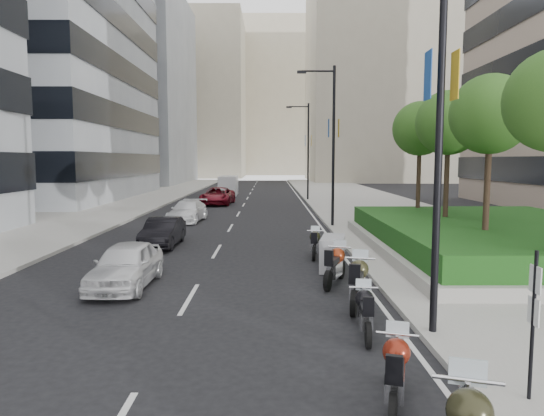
{
  "coord_description": "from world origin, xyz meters",
  "views": [
    {
      "loc": [
        0.76,
        -9.21,
        3.87
      ],
      "look_at": [
        0.83,
        9.39,
        2.0
      ],
      "focal_mm": 32.0,
      "sensor_mm": 36.0,
      "label": 1
    }
  ],
  "objects_px": {
    "motorcycle_2": "(365,312)",
    "car_d": "(218,196)",
    "motorcycle_5": "(333,253)",
    "car_a": "(126,265)",
    "car_b": "(163,232)",
    "motorcycle_4": "(335,265)",
    "motorcycle_1": "(395,373)",
    "motorcycle_3": "(358,282)",
    "parking_sign": "(533,317)",
    "lamp_post_0": "(433,102)",
    "car_c": "(188,211)",
    "lamp_post_1": "(331,138)",
    "delivery_van": "(228,186)",
    "lamp_post_2": "(306,146)",
    "motorcycle_6": "(315,244)"
  },
  "relations": [
    {
      "from": "lamp_post_0",
      "to": "car_c",
      "type": "distance_m",
      "value": 22.0
    },
    {
      "from": "motorcycle_5",
      "to": "parking_sign",
      "type": "bearing_deg",
      "value": -157.77
    },
    {
      "from": "lamp_post_1",
      "to": "parking_sign",
      "type": "height_order",
      "value": "lamp_post_1"
    },
    {
      "from": "motorcycle_4",
      "to": "motorcycle_6",
      "type": "height_order",
      "value": "motorcycle_4"
    },
    {
      "from": "lamp_post_2",
      "to": "motorcycle_2",
      "type": "height_order",
      "value": "lamp_post_2"
    },
    {
      "from": "lamp_post_0",
      "to": "motorcycle_3",
      "type": "distance_m",
      "value": 5.1
    },
    {
      "from": "lamp_post_0",
      "to": "motorcycle_5",
      "type": "bearing_deg",
      "value": 100.24
    },
    {
      "from": "motorcycle_1",
      "to": "delivery_van",
      "type": "bearing_deg",
      "value": 24.93
    },
    {
      "from": "motorcycle_4",
      "to": "motorcycle_5",
      "type": "height_order",
      "value": "motorcycle_5"
    },
    {
      "from": "lamp_post_1",
      "to": "motorcycle_1",
      "type": "bearing_deg",
      "value": -94.09
    },
    {
      "from": "lamp_post_1",
      "to": "parking_sign",
      "type": "relative_size",
      "value": 3.6
    },
    {
      "from": "lamp_post_0",
      "to": "lamp_post_1",
      "type": "relative_size",
      "value": 1.0
    },
    {
      "from": "delivery_van",
      "to": "lamp_post_0",
      "type": "bearing_deg",
      "value": -80.19
    },
    {
      "from": "motorcycle_5",
      "to": "car_c",
      "type": "distance_m",
      "value": 15.13
    },
    {
      "from": "parking_sign",
      "to": "car_d",
      "type": "bearing_deg",
      "value": 104.01
    },
    {
      "from": "motorcycle_3",
      "to": "car_c",
      "type": "bearing_deg",
      "value": 38.95
    },
    {
      "from": "motorcycle_4",
      "to": "car_a",
      "type": "height_order",
      "value": "car_a"
    },
    {
      "from": "motorcycle_1",
      "to": "motorcycle_6",
      "type": "height_order",
      "value": "motorcycle_1"
    },
    {
      "from": "motorcycle_6",
      "to": "delivery_van",
      "type": "height_order",
      "value": "delivery_van"
    },
    {
      "from": "motorcycle_5",
      "to": "car_d",
      "type": "bearing_deg",
      "value": 26.52
    },
    {
      "from": "parking_sign",
      "to": "motorcycle_2",
      "type": "relative_size",
      "value": 1.28
    },
    {
      "from": "parking_sign",
      "to": "lamp_post_1",
      "type": "bearing_deg",
      "value": 91.88
    },
    {
      "from": "motorcycle_2",
      "to": "car_d",
      "type": "distance_m",
      "value": 31.79
    },
    {
      "from": "motorcycle_1",
      "to": "delivery_van",
      "type": "xyz_separation_m",
      "value": [
        -6.49,
        45.14,
        0.42
      ]
    },
    {
      "from": "motorcycle_5",
      "to": "car_a",
      "type": "xyz_separation_m",
      "value": [
        -6.58,
        -2.29,
        0.11
      ]
    },
    {
      "from": "car_b",
      "to": "parking_sign",
      "type": "bearing_deg",
      "value": -57.25
    },
    {
      "from": "motorcycle_6",
      "to": "car_c",
      "type": "height_order",
      "value": "car_c"
    },
    {
      "from": "lamp_post_0",
      "to": "car_a",
      "type": "xyz_separation_m",
      "value": [
        -7.77,
        4.27,
        -4.38
      ]
    },
    {
      "from": "parking_sign",
      "to": "motorcycle_5",
      "type": "xyz_separation_m",
      "value": [
        -1.84,
        9.56,
        -0.88
      ]
    },
    {
      "from": "lamp_post_2",
      "to": "motorcycle_4",
      "type": "distance_m",
      "value": 30.83
    },
    {
      "from": "motorcycle_3",
      "to": "car_b",
      "type": "distance_m",
      "value": 11.39
    },
    {
      "from": "lamp_post_0",
      "to": "parking_sign",
      "type": "bearing_deg",
      "value": -77.67
    },
    {
      "from": "lamp_post_1",
      "to": "motorcycle_4",
      "type": "xyz_separation_m",
      "value": [
        -1.36,
        -12.47,
        -4.47
      ]
    },
    {
      "from": "lamp_post_0",
      "to": "car_d",
      "type": "height_order",
      "value": "lamp_post_0"
    },
    {
      "from": "car_a",
      "to": "car_b",
      "type": "xyz_separation_m",
      "value": [
        -0.4,
        6.93,
        -0.04
      ]
    },
    {
      "from": "lamp_post_1",
      "to": "parking_sign",
      "type": "bearing_deg",
      "value": -88.12
    },
    {
      "from": "lamp_post_0",
      "to": "parking_sign",
      "type": "height_order",
      "value": "lamp_post_0"
    },
    {
      "from": "lamp_post_1",
      "to": "motorcycle_5",
      "type": "xyz_separation_m",
      "value": [
        -1.19,
        -10.44,
        -4.49
      ]
    },
    {
      "from": "motorcycle_4",
      "to": "motorcycle_1",
      "type": "bearing_deg",
      "value": -158.2
    },
    {
      "from": "lamp_post_1",
      "to": "lamp_post_2",
      "type": "bearing_deg",
      "value": 90.0
    },
    {
      "from": "lamp_post_1",
      "to": "motorcycle_1",
      "type": "height_order",
      "value": "lamp_post_1"
    },
    {
      "from": "lamp_post_0",
      "to": "motorcycle_2",
      "type": "distance_m",
      "value": 4.73
    },
    {
      "from": "motorcycle_5",
      "to": "delivery_van",
      "type": "xyz_separation_m",
      "value": [
        -6.73,
        35.64,
        0.39
      ]
    },
    {
      "from": "motorcycle_3",
      "to": "car_d",
      "type": "xyz_separation_m",
      "value": [
        -6.82,
        28.97,
        0.1
      ]
    },
    {
      "from": "car_a",
      "to": "motorcycle_5",
      "type": "bearing_deg",
      "value": 19.82
    },
    {
      "from": "lamp_post_0",
      "to": "motorcycle_2",
      "type": "bearing_deg",
      "value": 172.82
    },
    {
      "from": "lamp_post_0",
      "to": "motorcycle_1",
      "type": "xyz_separation_m",
      "value": [
        -1.43,
        -2.95,
        -4.52
      ]
    },
    {
      "from": "motorcycle_4",
      "to": "car_c",
      "type": "distance_m",
      "value": 16.86
    },
    {
      "from": "motorcycle_2",
      "to": "lamp_post_0",
      "type": "bearing_deg",
      "value": -91.39
    },
    {
      "from": "car_b",
      "to": "delivery_van",
      "type": "relative_size",
      "value": 0.78
    }
  ]
}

